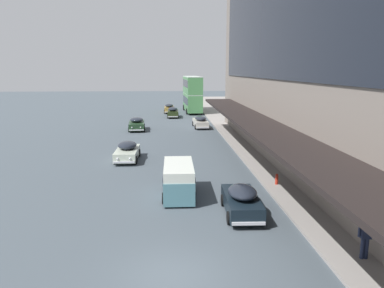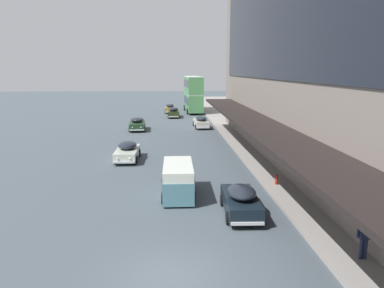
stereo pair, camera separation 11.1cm
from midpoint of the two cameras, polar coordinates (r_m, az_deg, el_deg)
ground at (r=14.60m, az=-3.20°, el=-19.38°), size 240.00×240.00×0.00m
transit_bus_kerbside_front at (r=66.38m, az=0.00°, el=7.78°), size 3.02×10.36×6.27m
sedan_lead_near at (r=59.38m, az=-2.98°, el=4.85°), size 1.84×4.48×1.63m
sedan_oncoming_front at (r=19.77m, az=7.40°, el=-8.49°), size 1.90×4.37×1.60m
sedan_oncoming_rear at (r=47.13m, az=-8.49°, el=3.04°), size 2.17×4.57×1.58m
sedan_far_back at (r=65.90m, az=-3.55°, el=5.46°), size 1.77×4.90×1.57m
sedan_second_mid at (r=48.76m, az=1.23°, el=3.40°), size 1.91×5.06×1.53m
sedan_trailing_near at (r=31.66m, az=-9.94°, el=-1.07°), size 1.95×4.55×1.54m
vw_van at (r=22.41m, az=-2.21°, el=-5.17°), size 1.95×4.57×1.96m
pedestrian_at_kerb at (r=16.34m, az=24.78°, el=-12.33°), size 0.62×0.33×1.86m
fire_hydrant at (r=24.84m, az=12.66°, el=-5.24°), size 0.20×0.40×0.70m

